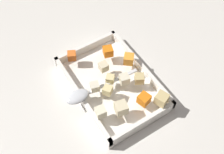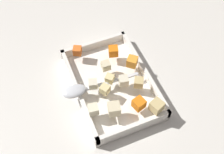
% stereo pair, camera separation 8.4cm
% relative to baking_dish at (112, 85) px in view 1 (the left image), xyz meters
% --- Properties ---
extents(ground_plane, '(4.00, 4.00, 0.00)m').
position_rel_baking_dish_xyz_m(ground_plane, '(-0.01, -0.00, -0.01)').
color(ground_plane, beige).
extents(baking_dish, '(0.34, 0.23, 0.04)m').
position_rel_baking_dish_xyz_m(baking_dish, '(0.00, 0.00, 0.00)').
color(baking_dish, white).
rests_on(baking_dish, ground_plane).
extents(carrot_chunk_heap_top, '(0.04, 0.04, 0.03)m').
position_rel_baking_dish_xyz_m(carrot_chunk_heap_top, '(-0.09, 0.04, 0.05)').
color(carrot_chunk_heap_top, orange).
rests_on(carrot_chunk_heap_top, baking_dish).
extents(carrot_chunk_heap_side, '(0.04, 0.04, 0.03)m').
position_rel_baking_dish_xyz_m(carrot_chunk_heap_side, '(-0.03, 0.08, 0.05)').
color(carrot_chunk_heap_side, orange).
rests_on(carrot_chunk_heap_side, baking_dish).
extents(carrot_chunk_near_right, '(0.03, 0.03, 0.03)m').
position_rel_baking_dish_xyz_m(carrot_chunk_near_right, '(-0.14, -0.06, 0.04)').
color(carrot_chunk_near_right, orange).
rests_on(carrot_chunk_near_right, baking_dish).
extents(carrot_chunk_near_left, '(0.04, 0.04, 0.03)m').
position_rel_baking_dish_xyz_m(carrot_chunk_near_left, '(0.12, 0.03, 0.05)').
color(carrot_chunk_near_left, orange).
rests_on(carrot_chunk_near_left, baking_dish).
extents(potato_chunk_under_handle, '(0.04, 0.04, 0.03)m').
position_rel_baking_dish_xyz_m(potato_chunk_under_handle, '(0.05, 0.06, 0.04)').
color(potato_chunk_under_handle, tan).
rests_on(potato_chunk_under_handle, baking_dish).
extents(potato_chunk_far_left, '(0.04, 0.04, 0.03)m').
position_rel_baking_dish_xyz_m(potato_chunk_far_left, '(0.11, -0.04, 0.05)').
color(potato_chunk_far_left, beige).
rests_on(potato_chunk_far_left, baking_dish).
extents(potato_chunk_corner_nw, '(0.03, 0.03, 0.03)m').
position_rel_baking_dish_xyz_m(potato_chunk_corner_nw, '(0.08, -0.09, 0.05)').
color(potato_chunk_corner_nw, beige).
rests_on(potato_chunk_corner_nw, baking_dish).
extents(potato_chunk_back_center, '(0.04, 0.04, 0.03)m').
position_rel_baking_dish_xyz_m(potato_chunk_back_center, '(0.14, 0.08, 0.05)').
color(potato_chunk_back_center, tan).
rests_on(potato_chunk_back_center, baking_dish).
extents(potato_chunk_front_center, '(0.03, 0.03, 0.03)m').
position_rel_baking_dish_xyz_m(potato_chunk_front_center, '(-0.05, -0.00, 0.04)').
color(potato_chunk_front_center, beige).
rests_on(potato_chunk_front_center, baking_dish).
extents(potato_chunk_corner_se, '(0.03, 0.03, 0.02)m').
position_rel_baking_dish_xyz_m(potato_chunk_corner_se, '(0.03, -0.04, 0.04)').
color(potato_chunk_corner_se, '#E0CC89').
rests_on(potato_chunk_corner_se, baking_dish).
extents(potato_chunk_rim_edge, '(0.03, 0.03, 0.02)m').
position_rel_baking_dish_xyz_m(potato_chunk_rim_edge, '(0.00, -0.01, 0.04)').
color(potato_chunk_rim_edge, '#E0CC89').
rests_on(potato_chunk_rim_edge, baking_dish).
extents(parsnip_chunk_mid_left, '(0.03, 0.03, 0.03)m').
position_rel_baking_dish_xyz_m(parsnip_chunk_mid_left, '(0.03, 0.03, 0.05)').
color(parsnip_chunk_mid_left, beige).
rests_on(parsnip_chunk_mid_left, baking_dish).
extents(parsnip_chunk_near_spoon, '(0.03, 0.03, 0.02)m').
position_rel_baking_dish_xyz_m(parsnip_chunk_near_spoon, '(0.00, -0.06, 0.04)').
color(parsnip_chunk_near_spoon, beige).
rests_on(parsnip_chunk_near_spoon, baking_dish).
extents(serving_spoon, '(0.05, 0.24, 0.02)m').
position_rel_baking_dish_xyz_m(serving_spoon, '(0.01, -0.11, 0.04)').
color(serving_spoon, silver).
rests_on(serving_spoon, baking_dish).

